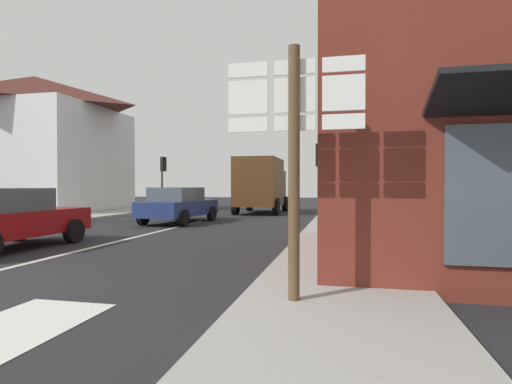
% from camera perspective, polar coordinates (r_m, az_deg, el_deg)
% --- Properties ---
extents(ground_plane, '(80.00, 80.00, 0.00)m').
position_cam_1_polar(ground_plane, '(15.81, -10.26, -4.70)').
color(ground_plane, '#232326').
extents(sidewalk_right, '(2.44, 44.00, 0.14)m').
position_cam_1_polar(sidewalk_right, '(12.60, 12.10, -5.79)').
color(sidewalk_right, '#9E9B96').
rests_on(sidewalk_right, ground).
extents(sidewalk_left, '(2.44, 44.00, 0.14)m').
position_cam_1_polar(sidewalk_left, '(17.44, -31.52, -4.06)').
color(sidewalk_left, '#9E9B96').
rests_on(sidewalk_left, ground).
extents(lane_centre_stripe, '(0.16, 12.00, 0.01)m').
position_cam_1_polar(lane_centre_stripe, '(12.23, -17.53, -6.31)').
color(lane_centre_stripe, silver).
rests_on(lane_centre_stripe, ground).
extents(lane_turn_arrow, '(1.20, 2.20, 0.01)m').
position_cam_1_polar(lane_turn_arrow, '(5.14, -31.75, -16.37)').
color(lane_turn_arrow, silver).
rests_on(lane_turn_arrow, ground).
extents(clapboard_house_left, '(9.28, 8.70, 7.99)m').
position_cam_1_polar(clapboard_house_left, '(27.34, -28.65, 6.01)').
color(clapboard_house_left, silver).
rests_on(clapboard_house_left, ground).
extents(sedan_near, '(1.97, 4.20, 1.47)m').
position_cam_1_polar(sedan_near, '(11.36, -32.11, -3.12)').
color(sedan_near, maroon).
rests_on(sedan_near, ground).
extents(sedan_far, '(2.21, 4.32, 1.47)m').
position_cam_1_polar(sedan_far, '(17.01, -10.82, -1.75)').
color(sedan_far, navy).
rests_on(sedan_far, ground).
extents(delivery_truck, '(2.51, 5.01, 3.05)m').
position_cam_1_polar(delivery_truck, '(22.75, 0.72, 1.15)').
color(delivery_truck, '#4C2D14').
rests_on(delivery_truck, ground).
extents(route_sign_post, '(1.66, 0.14, 3.20)m').
position_cam_1_polar(route_sign_post, '(4.94, 5.40, 6.50)').
color(route_sign_post, brown).
rests_on(route_sign_post, ground).
extents(traffic_light_near_right, '(0.30, 0.49, 3.20)m').
position_cam_1_polar(traffic_light_near_right, '(16.24, 8.93, 3.82)').
color(traffic_light_near_right, '#47474C').
rests_on(traffic_light_near_right, ground).
extents(traffic_light_far_left, '(0.30, 0.49, 3.36)m').
position_cam_1_polar(traffic_light_far_left, '(26.07, -12.95, 2.92)').
color(traffic_light_far_left, '#47474C').
rests_on(traffic_light_far_left, ground).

